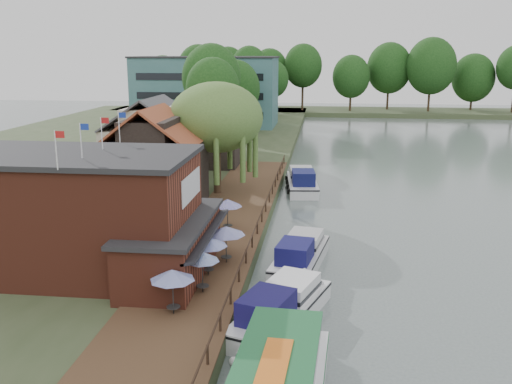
{
  "coord_description": "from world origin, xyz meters",
  "views": [
    {
      "loc": [
        -0.67,
        -32.33,
        13.99
      ],
      "look_at": [
        -6.0,
        12.0,
        3.0
      ],
      "focal_mm": 40.0,
      "sensor_mm": 36.0,
      "label": 1
    }
  ],
  "objects_px": {
    "cottage_b": "(154,140)",
    "umbrella_0": "(173,292)",
    "umbrella_1": "(202,272)",
    "umbrella_4": "(228,215)",
    "cottage_c": "(210,129)",
    "pub": "(97,213)",
    "swan": "(234,360)",
    "umbrella_2": "(208,256)",
    "cottage_a": "(154,158)",
    "cruiser_1": "(300,250)",
    "umbrella_3": "(226,244)",
    "cruiser_0": "(281,303)",
    "hotel_block": "(206,91)",
    "cruiser_2": "(302,179)",
    "willow": "(217,139)"
  },
  "relations": [
    {
      "from": "cottage_b",
      "to": "umbrella_0",
      "type": "height_order",
      "value": "cottage_b"
    },
    {
      "from": "umbrella_1",
      "to": "umbrella_4",
      "type": "xyz_separation_m",
      "value": [
        -0.52,
        11.31,
        0.0
      ]
    },
    {
      "from": "cottage_b",
      "to": "cottage_c",
      "type": "distance_m",
      "value": 9.85
    },
    {
      "from": "pub",
      "to": "swan",
      "type": "bearing_deg",
      "value": -40.38
    },
    {
      "from": "umbrella_2",
      "to": "cottage_a",
      "type": "bearing_deg",
      "value": 116.95
    },
    {
      "from": "swan",
      "to": "umbrella_4",
      "type": "bearing_deg",
      "value": 100.48
    },
    {
      "from": "umbrella_0",
      "to": "cruiser_1",
      "type": "distance_m",
      "value": 11.88
    },
    {
      "from": "cottage_a",
      "to": "swan",
      "type": "relative_size",
      "value": 19.55
    },
    {
      "from": "umbrella_3",
      "to": "cruiser_0",
      "type": "bearing_deg",
      "value": -55.72
    },
    {
      "from": "pub",
      "to": "umbrella_4",
      "type": "bearing_deg",
      "value": 53.45
    },
    {
      "from": "hotel_block",
      "to": "umbrella_1",
      "type": "distance_m",
      "value": 75.32
    },
    {
      "from": "umbrella_4",
      "to": "cruiser_1",
      "type": "distance_m",
      "value": 6.89
    },
    {
      "from": "hotel_block",
      "to": "umbrella_1",
      "type": "xyz_separation_m",
      "value": [
        14.92,
        -73.66,
        -4.86
      ]
    },
    {
      "from": "umbrella_0",
      "to": "cottage_c",
      "type": "bearing_deg",
      "value": 98.67
    },
    {
      "from": "cottage_a",
      "to": "umbrella_3",
      "type": "relative_size",
      "value": 3.52
    },
    {
      "from": "cottage_a",
      "to": "umbrella_1",
      "type": "height_order",
      "value": "cottage_a"
    },
    {
      "from": "cottage_c",
      "to": "umbrella_3",
      "type": "xyz_separation_m",
      "value": [
        7.44,
        -31.99,
        -2.96
      ]
    },
    {
      "from": "umbrella_2",
      "to": "swan",
      "type": "distance_m",
      "value": 8.62
    },
    {
      "from": "cottage_b",
      "to": "cruiser_2",
      "type": "xyz_separation_m",
      "value": [
        15.2,
        1.48,
        -4.03
      ]
    },
    {
      "from": "cottage_b",
      "to": "cottage_c",
      "type": "xyz_separation_m",
      "value": [
        4.0,
        9.0,
        0.0
      ]
    },
    {
      "from": "willow",
      "to": "umbrella_4",
      "type": "bearing_deg",
      "value": -75.64
    },
    {
      "from": "cottage_b",
      "to": "cottage_c",
      "type": "relative_size",
      "value": 1.13
    },
    {
      "from": "cruiser_0",
      "to": "cruiser_2",
      "type": "distance_m",
      "value": 30.18
    },
    {
      "from": "cottage_c",
      "to": "umbrella_3",
      "type": "relative_size",
      "value": 3.48
    },
    {
      "from": "hotel_block",
      "to": "swan",
      "type": "relative_size",
      "value": 57.73
    },
    {
      "from": "umbrella_3",
      "to": "cruiser_2",
      "type": "relative_size",
      "value": 0.24
    },
    {
      "from": "umbrella_2",
      "to": "cruiser_1",
      "type": "height_order",
      "value": "umbrella_2"
    },
    {
      "from": "pub",
      "to": "hotel_block",
      "type": "xyz_separation_m",
      "value": [
        -8.0,
        71.0,
        2.5
      ]
    },
    {
      "from": "cottage_a",
      "to": "hotel_block",
      "type": "bearing_deg",
      "value": 97.13
    },
    {
      "from": "cottage_a",
      "to": "umbrella_0",
      "type": "xyz_separation_m",
      "value": [
        7.01,
        -20.45,
        -2.96
      ]
    },
    {
      "from": "cottage_c",
      "to": "umbrella_1",
      "type": "xyz_separation_m",
      "value": [
        6.92,
        -36.66,
        -2.96
      ]
    },
    {
      "from": "cottage_c",
      "to": "umbrella_1",
      "type": "bearing_deg",
      "value": -79.31
    },
    {
      "from": "hotel_block",
      "to": "cruiser_0",
      "type": "height_order",
      "value": "hotel_block"
    },
    {
      "from": "pub",
      "to": "umbrella_1",
      "type": "relative_size",
      "value": 8.42
    },
    {
      "from": "hotel_block",
      "to": "umbrella_3",
      "type": "height_order",
      "value": "hotel_block"
    },
    {
      "from": "umbrella_0",
      "to": "cruiser_1",
      "type": "bearing_deg",
      "value": 59.69
    },
    {
      "from": "pub",
      "to": "cottage_a",
      "type": "xyz_separation_m",
      "value": [
        -1.0,
        15.0,
        0.6
      ]
    },
    {
      "from": "cottage_a",
      "to": "umbrella_4",
      "type": "distance_m",
      "value": 10.2
    },
    {
      "from": "cottage_c",
      "to": "umbrella_4",
      "type": "distance_m",
      "value": 26.32
    },
    {
      "from": "cottage_c",
      "to": "willow",
      "type": "xyz_separation_m",
      "value": [
        3.5,
        -14.0,
        0.96
      ]
    },
    {
      "from": "cruiser_2",
      "to": "pub",
      "type": "bearing_deg",
      "value": -118.78
    },
    {
      "from": "cottage_c",
      "to": "cottage_b",
      "type": "bearing_deg",
      "value": -113.96
    },
    {
      "from": "willow",
      "to": "umbrella_1",
      "type": "xyz_separation_m",
      "value": [
        3.42,
        -22.66,
        -3.93
      ]
    },
    {
      "from": "willow",
      "to": "umbrella_1",
      "type": "bearing_deg",
      "value": -81.41
    },
    {
      "from": "pub",
      "to": "umbrella_2",
      "type": "xyz_separation_m",
      "value": [
        6.72,
        -0.19,
        -2.36
      ]
    },
    {
      "from": "umbrella_1",
      "to": "cruiser_0",
      "type": "relative_size",
      "value": 0.24
    },
    {
      "from": "umbrella_4",
      "to": "swan",
      "type": "bearing_deg",
      "value": -79.52
    },
    {
      "from": "cottage_b",
      "to": "umbrella_1",
      "type": "distance_m",
      "value": 29.89
    },
    {
      "from": "umbrella_1",
      "to": "cruiser_0",
      "type": "height_order",
      "value": "umbrella_1"
    },
    {
      "from": "pub",
      "to": "cottage_c",
      "type": "height_order",
      "value": "cottage_c"
    }
  ]
}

